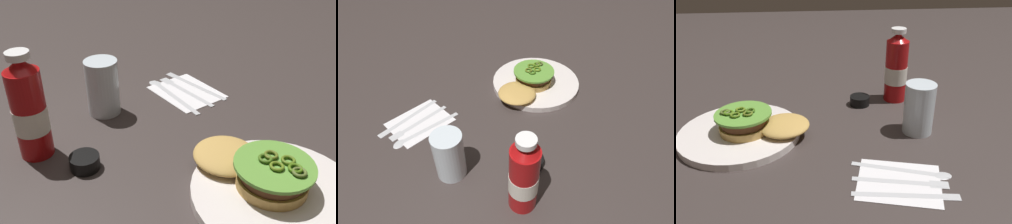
{
  "view_description": "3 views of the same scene",
  "coord_description": "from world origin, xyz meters",
  "views": [
    {
      "loc": [
        -0.31,
        0.51,
        0.44
      ],
      "look_at": [
        0.07,
        0.03,
        0.07
      ],
      "focal_mm": 40.64,
      "sensor_mm": 36.0,
      "label": 1
    },
    {
      "loc": [
        0.56,
        0.36,
        0.58
      ],
      "look_at": [
        0.07,
        0.08,
        0.07
      ],
      "focal_mm": 31.09,
      "sensor_mm": 36.0,
      "label": 2
    },
    {
      "loc": [
        0.01,
        -0.68,
        0.43
      ],
      "look_at": [
        0.08,
        0.02,
        0.07
      ],
      "focal_mm": 37.59,
      "sensor_mm": 36.0,
      "label": 3
    }
  ],
  "objects": [
    {
      "name": "ground_plane",
      "position": [
        0.0,
        0.0,
        0.0
      ],
      "size": [
        3.0,
        3.0,
        0.0
      ],
      "primitive_type": "plane",
      "color": "#372F2D"
    },
    {
      "name": "dinner_plate",
      "position": [
        -0.17,
        0.05,
        0.01
      ],
      "size": [
        0.28,
        0.28,
        0.02
      ],
      "primitive_type": "cylinder",
      "color": "silver",
      "rests_on": "ground_plane"
    },
    {
      "name": "burger_sandwich",
      "position": [
        -0.12,
        0.04,
        0.04
      ],
      "size": [
        0.21,
        0.13,
        0.05
      ],
      "color": "tan",
      "rests_on": "dinner_plate"
    },
    {
      "name": "ketchup_bottle",
      "position": [
        0.24,
        0.22,
        0.09
      ],
      "size": [
        0.06,
        0.06,
        0.21
      ],
      "color": "#A80F11",
      "rests_on": "ground_plane"
    },
    {
      "name": "water_glass",
      "position": [
        0.25,
        0.03,
        0.06
      ],
      "size": [
        0.07,
        0.07,
        0.12
      ],
      "primitive_type": "cylinder",
      "color": "silver",
      "rests_on": "ground_plane"
    },
    {
      "name": "condiment_cup",
      "position": [
        0.14,
        0.19,
        0.01
      ],
      "size": [
        0.05,
        0.05,
        0.03
      ],
      "primitive_type": "cylinder",
      "color": "black",
      "rests_on": "ground_plane"
    },
    {
      "name": "napkin",
      "position": [
        0.17,
        -0.16,
        0.0
      ],
      "size": [
        0.19,
        0.17,
        0.0
      ],
      "primitive_type": "cube",
      "rotation": [
        0.0,
        0.0,
        -0.25
      ],
      "color": "white",
      "rests_on": "ground_plane"
    },
    {
      "name": "butter_knife",
      "position": [
        0.18,
        -0.2,
        0.0
      ],
      "size": [
        0.2,
        0.04,
        0.0
      ],
      "color": "silver",
      "rests_on": "napkin"
    },
    {
      "name": "fork_utensil",
      "position": [
        0.18,
        -0.16,
        0.0
      ],
      "size": [
        0.18,
        0.06,
        0.0
      ],
      "color": "silver",
      "rests_on": "napkin"
    },
    {
      "name": "spoon_utensil",
      "position": [
        0.2,
        -0.13,
        0.0
      ],
      "size": [
        0.19,
        0.08,
        0.0
      ],
      "color": "silver",
      "rests_on": "napkin"
    }
  ]
}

